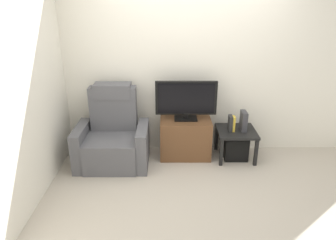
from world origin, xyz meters
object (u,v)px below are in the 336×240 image
(subwoofer_box, at_px, (235,147))
(book_middle, at_px, (233,124))
(side_table, at_px, (236,134))
(recliner_armchair, at_px, (113,137))
(game_console, at_px, (243,121))
(tv_stand, at_px, (185,138))
(book_leftmost, at_px, (230,123))
(television, at_px, (186,100))

(subwoofer_box, height_order, book_middle, book_middle)
(side_table, relative_size, subwoofer_box, 1.63)
(recliner_armchair, height_order, game_console, recliner_armchair)
(tv_stand, relative_size, book_leftmost, 3.21)
(subwoofer_box, bearing_deg, book_middle, -160.42)
(recliner_armchair, height_order, subwoofer_box, recliner_armchair)
(book_middle, bearing_deg, subwoofer_box, 19.58)
(tv_stand, distance_m, television, 0.57)
(recliner_armchair, bearing_deg, game_console, 8.97)
(recliner_armchair, relative_size, book_leftmost, 4.81)
(tv_stand, height_order, subwoofer_box, tv_stand)
(tv_stand, xyz_separation_m, game_console, (0.81, -0.04, 0.28))
(subwoofer_box, xyz_separation_m, game_console, (0.09, 0.01, 0.40))
(television, distance_m, game_console, 0.86)
(subwoofer_box, bearing_deg, recliner_armchair, -175.88)
(recliner_armchair, distance_m, book_leftmost, 1.65)
(tv_stand, bearing_deg, game_console, -2.90)
(tv_stand, bearing_deg, television, 90.00)
(side_table, distance_m, subwoofer_box, 0.20)
(subwoofer_box, distance_m, book_middle, 0.37)
(television, height_order, book_leftmost, television)
(tv_stand, distance_m, book_middle, 0.71)
(side_table, xyz_separation_m, game_console, (0.09, 0.01, 0.20))
(book_leftmost, bearing_deg, recliner_armchair, -176.33)
(television, distance_m, book_leftmost, 0.70)
(recliner_armchair, height_order, book_middle, recliner_armchair)
(television, xyz_separation_m, subwoofer_box, (0.72, -0.07, -0.69))
(television, bearing_deg, game_console, -4.24)
(side_table, bearing_deg, tv_stand, 175.95)
(side_table, distance_m, book_middle, 0.18)
(tv_stand, distance_m, game_console, 0.86)
(television, xyz_separation_m, book_middle, (0.66, -0.09, -0.32))
(subwoofer_box, distance_m, game_console, 0.41)
(side_table, relative_size, game_console, 1.96)
(book_middle, bearing_deg, tv_stand, 173.89)
(tv_stand, distance_m, recliner_armchair, 1.03)
(television, xyz_separation_m, game_console, (0.81, -0.06, -0.29))
(recliner_armchair, bearing_deg, subwoofer_box, 8.86)
(tv_stand, relative_size, television, 0.85)
(television, height_order, subwoofer_box, television)
(television, height_order, recliner_armchair, television)
(book_leftmost, xyz_separation_m, game_console, (0.19, 0.03, 0.03))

